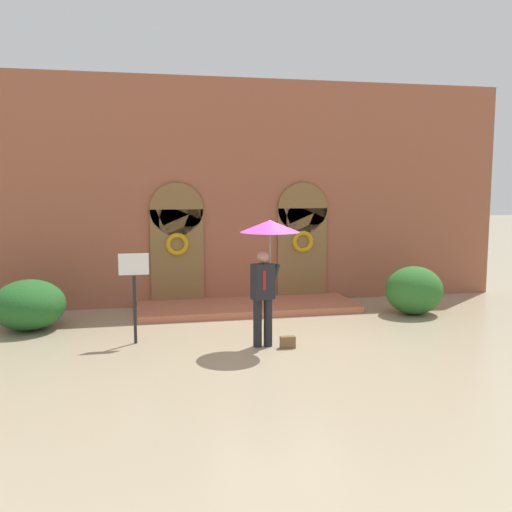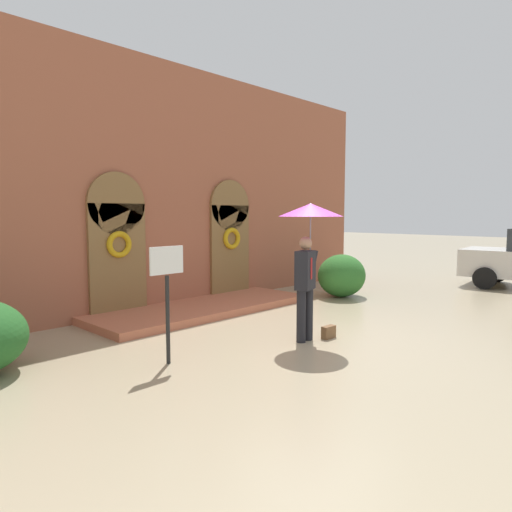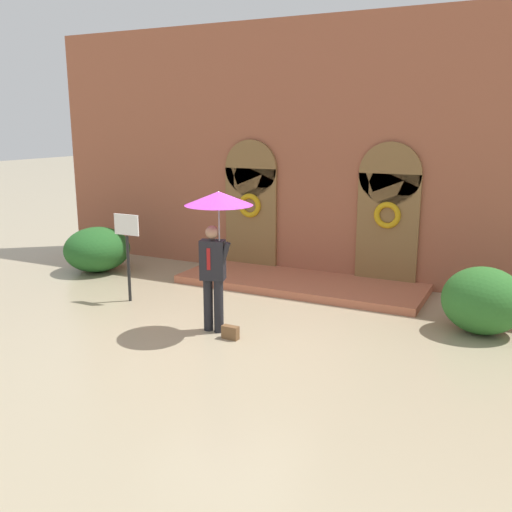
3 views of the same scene
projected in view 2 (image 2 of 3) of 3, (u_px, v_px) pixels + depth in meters
ground_plane at (314, 337)px, 8.11m from camera, size 80.00×80.00×0.00m
building_facade at (173, 193)px, 10.72m from camera, size 14.00×2.30×5.60m
person_with_umbrella at (309, 230)px, 7.75m from camera, size 1.10×1.10×2.36m
handbag at (329, 332)px, 8.02m from camera, size 0.28×0.13×0.22m
sign_post at (167, 285)px, 6.57m from camera, size 0.56×0.06×1.72m
shrub_right at (342, 276)px, 12.01m from camera, size 1.33×1.21×1.12m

